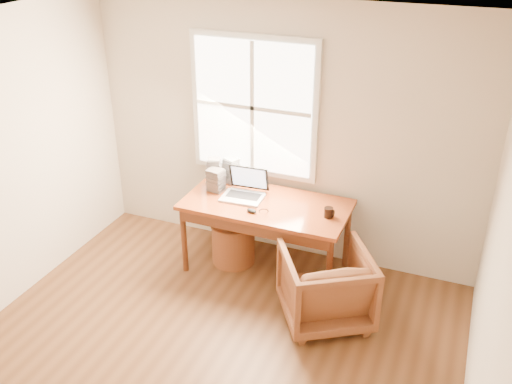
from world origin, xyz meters
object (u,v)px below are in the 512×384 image
Objects in this scene: wicker_stool at (233,242)px; cd_stack_a at (232,170)px; armchair at (326,286)px; desk at (266,205)px; laptop at (242,185)px; coffee_mug at (328,212)px.

wicker_stool is 1.60× the size of cd_stack_a.
armchair reaches higher than wicker_stool.
laptop is at bearing -178.71° from desk.
wicker_stool is 1.04× the size of laptop.
coffee_mug is 1.18m from cd_stack_a.
laptop reaches higher than desk.
armchair is 1.79× the size of laptop.
armchair is at bearing -35.03° from desk.
armchair is at bearing -33.36° from cd_stack_a.
coffee_mug is at bearing -16.70° from cd_stack_a.
laptop reaches higher than wicker_stool.
laptop is at bearing -2.95° from wicker_stool.
wicker_stool is 4.66× the size of coffee_mug.
cd_stack_a reaches higher than coffee_mug.
desk is 5.83× the size of cd_stack_a.
laptop reaches higher than cd_stack_a.
desk is 1.01m from armchair.
wicker_stool is at bearing -57.39° from armchair.
cd_stack_a is at bearing 149.35° from desk.
laptop is 1.54× the size of cd_stack_a.
desk is at bearing -30.65° from cd_stack_a.
cd_stack_a reaches higher than wicker_stool.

